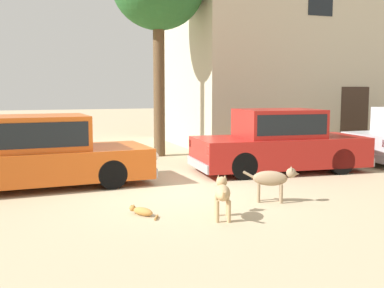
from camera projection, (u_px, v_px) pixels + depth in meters
name	position (u px, v px, depth m)	size (l,w,h in m)	color
ground_plane	(172.00, 191.00, 9.39)	(80.00, 80.00, 0.00)	tan
parked_sedan_nearest	(36.00, 152.00, 9.68)	(4.81, 2.01, 1.48)	#D15619
parked_sedan_second	(279.00, 141.00, 11.52)	(4.42, 2.05, 1.53)	#AD1E19
apartment_block	(349.00, 50.00, 19.08)	(14.67, 6.39, 7.21)	#BCB299
stray_dog_spotted	(222.00, 193.00, 7.35)	(0.43, 0.91, 0.64)	tan
stray_dog_tan	(273.00, 179.00, 8.40)	(0.91, 0.54, 0.66)	#997F60
stray_cat	(142.00, 211.00, 7.54)	(0.39, 0.60, 0.15)	#B77F3D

